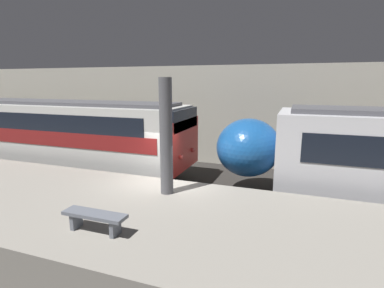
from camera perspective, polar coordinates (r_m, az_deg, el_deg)
ground_plane at (r=10.86m, az=-4.50°, el=-11.82°), size 120.00×120.00×0.00m
platform at (r=8.58m, az=-11.90°, el=-14.95°), size 40.00×5.17×1.04m
station_rear_barrier at (r=15.90m, az=4.57°, el=5.40°), size 50.00×0.15×5.17m
support_pillar_near at (r=8.78m, az=-4.95°, el=1.31°), size 0.38×0.38×3.43m
train_boxy at (r=17.64m, az=-29.64°, el=1.90°), size 18.14×3.01×3.46m
platform_bench at (r=7.20m, az=-18.03°, el=-13.17°), size 1.50×0.40×0.45m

